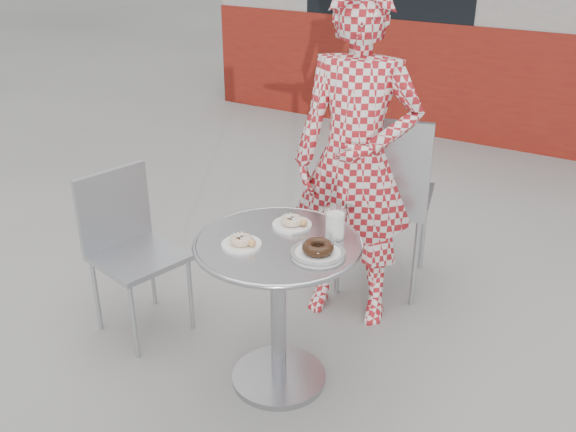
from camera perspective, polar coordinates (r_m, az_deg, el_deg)
The scene contains 9 objects.
ground at distance 2.88m, azimuth 0.12°, elevation -14.47°, with size 60.00×60.00×0.00m, color #9A9893.
bistro_table at distance 2.60m, azimuth -0.88°, elevation -5.52°, with size 0.67×0.67×0.68m.
chair_far at distance 3.47m, azimuth 8.38°, elevation -1.41°, with size 0.57×0.58×0.98m.
chair_left at distance 3.15m, azimuth -12.93°, elevation -6.01°, with size 0.45×0.45×0.78m.
seated_person at distance 2.99m, azimuth 6.05°, elevation 4.81°, with size 0.59×0.39×1.61m, color maroon.
plate_far at distance 2.63m, azimuth 0.42°, elevation -0.58°, with size 0.16×0.16×0.04m.
plate_near at distance 2.48m, azimuth -4.11°, elevation -2.32°, with size 0.16×0.16×0.04m.
plate_checker at distance 2.41m, azimuth 2.67°, elevation -3.14°, with size 0.21×0.21×0.05m.
milk_cup at distance 2.53m, azimuth 4.20°, elevation -0.73°, with size 0.08×0.08×0.13m.
Camera 1 is at (1.16, -1.89, 1.84)m, focal length 40.00 mm.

